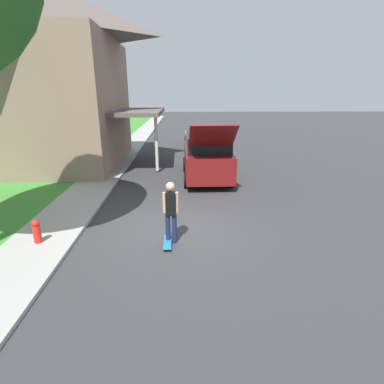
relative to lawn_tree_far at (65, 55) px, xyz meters
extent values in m
plane|color=#333335|center=(5.20, -7.40, -5.56)|extent=(120.00, 120.00, 0.00)
cube|color=#387F2D|center=(-2.80, -1.40, -5.52)|extent=(10.00, 80.00, 0.08)
cube|color=#9E9E99|center=(1.60, -1.40, -5.51)|extent=(1.80, 80.00, 0.10)
cube|color=#89705B|center=(-2.71, 1.33, -2.24)|extent=(9.37, 7.94, 6.47)
pyramid|color=#5B514C|center=(-2.71, 1.33, 2.55)|extent=(10.17, 8.74, 3.12)
cube|color=#5B514C|center=(3.08, 1.33, -2.68)|extent=(2.60, 5.56, 0.20)
cylinder|color=silver|center=(4.18, -0.66, -4.13)|extent=(0.16, 0.16, 2.70)
cylinder|color=brown|center=(0.00, 0.00, -3.18)|extent=(0.36, 0.36, 4.59)
sphere|color=#286023|center=(0.00, 0.00, 0.05)|extent=(3.38, 3.38, 3.38)
cube|color=maroon|center=(6.57, -1.90, -4.70)|extent=(1.99, 4.69, 1.12)
cube|color=black|center=(6.57, -1.78, -3.80)|extent=(1.83, 3.65, 0.68)
cylinder|color=black|center=(5.61, -0.45, -5.20)|extent=(0.24, 0.71, 0.71)
cylinder|color=black|center=(7.53, -0.45, -5.20)|extent=(0.24, 0.71, 0.71)
cylinder|color=black|center=(5.61, -3.35, -5.20)|extent=(0.24, 0.71, 0.71)
cylinder|color=black|center=(7.53, -3.35, -5.20)|extent=(0.24, 0.71, 0.71)
cube|color=maroon|center=(6.57, -4.29, -3.25)|extent=(1.75, 1.35, 0.96)
cube|color=silver|center=(6.63, 7.38, -4.98)|extent=(1.72, 4.17, 0.72)
cube|color=black|center=(6.63, 7.28, -4.39)|extent=(1.52, 2.17, 0.46)
cylinder|color=black|center=(5.80, 8.63, -5.25)|extent=(0.20, 0.62, 0.62)
cylinder|color=black|center=(7.46, 8.63, -5.25)|extent=(0.20, 0.62, 0.62)
cylinder|color=black|center=(5.80, 6.13, -5.25)|extent=(0.20, 0.62, 0.62)
cylinder|color=black|center=(7.46, 6.13, -5.25)|extent=(0.20, 0.62, 0.62)
cylinder|color=#192347|center=(5.00, -8.30, -5.15)|extent=(0.13, 0.13, 0.81)
cylinder|color=#192347|center=(5.17, -8.30, -5.15)|extent=(0.13, 0.13, 0.81)
cube|color=black|center=(5.09, -8.30, -4.44)|extent=(0.25, 0.20, 0.62)
sphere|color=tan|center=(5.09, -8.30, -3.98)|extent=(0.22, 0.22, 0.22)
cylinder|color=tan|center=(4.93, -8.30, -4.40)|extent=(0.09, 0.09, 0.55)
cylinder|color=tan|center=(5.25, -8.30, -4.40)|extent=(0.09, 0.09, 0.55)
cube|color=#236B99|center=(4.99, -8.44, -5.47)|extent=(0.21, 0.83, 0.02)
cylinder|color=silver|center=(4.89, -8.18, -5.53)|extent=(0.03, 0.06, 0.06)
cylinder|color=silver|center=(5.08, -8.18, -5.53)|extent=(0.03, 0.06, 0.06)
cylinder|color=silver|center=(4.89, -8.70, -5.53)|extent=(0.03, 0.06, 0.06)
cylinder|color=silver|center=(5.08, -8.70, -5.53)|extent=(0.03, 0.06, 0.06)
cylinder|color=red|center=(1.60, -8.34, -5.22)|extent=(0.20, 0.20, 0.47)
sphere|color=red|center=(1.60, -8.34, -4.91)|extent=(0.18, 0.18, 0.18)
camera|label=1|loc=(5.36, -15.55, -1.74)|focal=28.00mm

